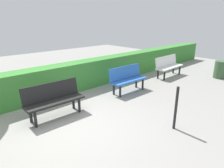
% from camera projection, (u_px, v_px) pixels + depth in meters
% --- Properties ---
extents(ground_plane, '(21.22, 21.22, 0.00)m').
position_uv_depth(ground_plane, '(68.00, 124.00, 4.65)').
color(ground_plane, gray).
extents(bench_white, '(1.56, 0.49, 0.86)m').
position_uv_depth(bench_white, '(168.00, 65.00, 8.36)').
color(bench_white, white).
rests_on(bench_white, ground_plane).
extents(bench_blue, '(1.40, 0.49, 0.86)m').
position_uv_depth(bench_blue, '(127.00, 78.00, 6.58)').
color(bench_blue, blue).
rests_on(bench_blue, ground_plane).
extents(bench_black, '(1.47, 0.50, 0.86)m').
position_uv_depth(bench_black, '(54.00, 98.00, 4.87)').
color(bench_black, black).
rests_on(bench_black, ground_plane).
extents(hedge_row, '(17.22, 0.61, 0.96)m').
position_uv_depth(hedge_row, '(70.00, 77.00, 6.62)').
color(hedge_row, '#387F33').
rests_on(hedge_row, ground_plane).
extents(railing_post_mid, '(0.06, 0.06, 1.00)m').
position_uv_depth(railing_post_mid, '(176.00, 108.00, 4.29)').
color(railing_post_mid, black).
rests_on(railing_post_mid, ground_plane).
extents(trash_bin, '(0.48, 0.48, 0.71)m').
position_uv_depth(trash_bin, '(220.00, 70.00, 8.14)').
color(trash_bin, '#385938').
rests_on(trash_bin, ground_plane).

